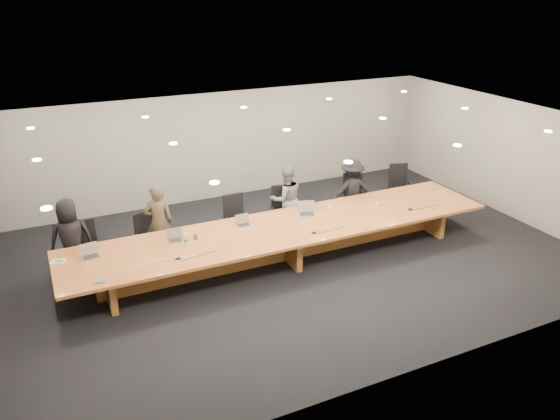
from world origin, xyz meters
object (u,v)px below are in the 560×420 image
Objects in this scene: amber_mug at (196,237)px; mic_center at (314,232)px; laptop_a at (90,251)px; paper_cup_far at (377,204)px; conference_table at (286,237)px; av_box at (100,281)px; chair_far_right at (400,186)px; person_d at (352,191)px; mic_right at (411,209)px; chair_mid_right at (284,211)px; paper_cup_near at (330,208)px; chair_left at (149,236)px; mic_left at (178,258)px; chair_mid_left at (237,219)px; laptop_d at (307,209)px; person_a at (71,239)px; person_b at (159,222)px; laptop_c at (244,221)px; chair_far_left at (88,246)px; water_bottle at (186,240)px; chair_right at (354,197)px; person_c at (286,199)px; laptop_b at (175,236)px.

amber_mug is 0.90× the size of mic_center.
paper_cup_far is (6.10, -0.17, -0.08)m from laptop_a.
conference_table is 50.17× the size of av_box.
conference_table is 4.10m from chair_far_right.
person_d reaches higher than laptop_a.
chair_far_right is 2.01m from mic_right.
paper_cup_near is (0.74, -0.76, 0.23)m from chair_mid_right.
chair_left is 8.08× the size of mic_left.
laptop_d is (1.27, -0.88, 0.35)m from chair_mid_left.
laptop_a reaches higher than paper_cup_far.
chair_mid_right is 3.55× the size of laptop_a.
amber_mug is 0.54× the size of av_box.
person_b is at bearing 179.61° from person_a.
chair_far_right is at bearing 9.14° from laptop_c.
chair_mid_left is at bearing -7.49° from chair_far_left.
chair_left is 2.02m from laptop_c.
chair_mid_left is at bearing 42.00° from av_box.
person_d is 1.25m from paper_cup_near.
person_d is 14.34× the size of mic_center.
laptop_d is 0.91m from mic_center.
water_bottle is at bearing -178.49° from paper_cup_far.
chair_mid_left is 1.94m from water_bottle.
mic_right is at bearing -54.03° from chair_right.
chair_far_left is at bearing 4.57° from person_c.
mic_center is at bearing -176.56° from mic_right.
person_c is (-3.26, -0.09, 0.23)m from chair_far_right.
laptop_b is 3.49m from paper_cup_near.
chair_mid_left reaches higher than paper_cup_far.
laptop_a is (-3.80, 0.29, 0.35)m from conference_table.
paper_cup_near is at bearing -125.34° from chair_right.
mic_right is at bearing -24.87° from chair_mid_right.
chair_left is 7.96× the size of mic_right.
person_d is (1.66, -0.14, -0.02)m from person_c.
laptop_a is 1.31× the size of water_bottle.
person_d is at bearing 111.07° from mic_right.
mic_right is (5.23, 0.07, 0.00)m from mic_left.
laptop_a is 1.72m from water_bottle.
amber_mug is (-2.36, -0.94, 0.23)m from chair_mid_right.
person_a is 5.55× the size of laptop_c.
water_bottle is 2.52m from mic_center.
person_d is 6.31m from av_box.
person_d is 1.60m from mic_right.
laptop_b is 4.55m from paper_cup_far.
mic_left is at bearing -166.96° from paper_cup_near.
chair_far_right is at bearing 37.98° from paper_cup_far.
laptop_c is at bearing -46.33° from chair_left.
chair_far_left is 11.44× the size of paper_cup_near.
person_d is 12.55× the size of mic_left.
person_d is at bearing -21.63° from chair_left.
laptop_c is 1.39m from water_bottle.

